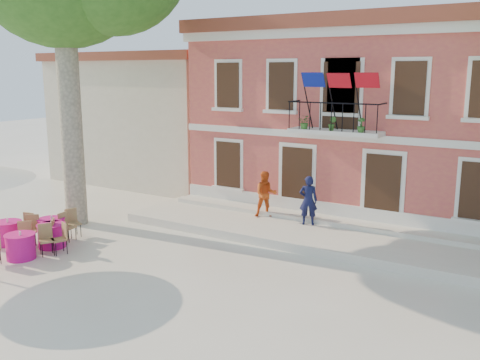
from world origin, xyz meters
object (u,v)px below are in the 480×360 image
pedestrian_navy (308,200)px  pedestrian_orange (266,194)px  cafe_table_1 (52,234)px  cafe_table_2 (8,232)px  cafe_table_3 (52,228)px  cafe_table_0 (21,245)px

pedestrian_navy → pedestrian_orange: pedestrian_navy is taller
cafe_table_1 → cafe_table_2: (-1.45, -0.55, -0.01)m
pedestrian_navy → cafe_table_3: bearing=16.1°
cafe_table_0 → cafe_table_2: size_ratio=1.03×
cafe_table_2 → cafe_table_0: bearing=-23.3°
cafe_table_1 → cafe_table_2: same height
cafe_table_3 → pedestrian_orange: bearing=46.6°
cafe_table_0 → cafe_table_1: same height
pedestrian_navy → pedestrian_orange: bearing=-25.5°
pedestrian_navy → cafe_table_2: (-7.76, -6.26, -0.74)m
cafe_table_2 → cafe_table_3: bearing=47.1°
pedestrian_orange → cafe_table_2: pedestrian_orange is taller
pedestrian_orange → cafe_table_1: bearing=-163.0°
cafe_table_0 → cafe_table_1: 1.21m
cafe_table_1 → cafe_table_3: bearing=140.3°
pedestrian_orange → cafe_table_0: pedestrian_orange is taller
cafe_table_0 → cafe_table_3: 1.76m
pedestrian_orange → cafe_table_1: size_ratio=0.91×
pedestrian_orange → cafe_table_2: 8.81m
pedestrian_navy → cafe_table_0: size_ratio=0.92×
pedestrian_orange → cafe_table_3: 7.46m
cafe_table_3 → pedestrian_navy: bearing=37.6°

